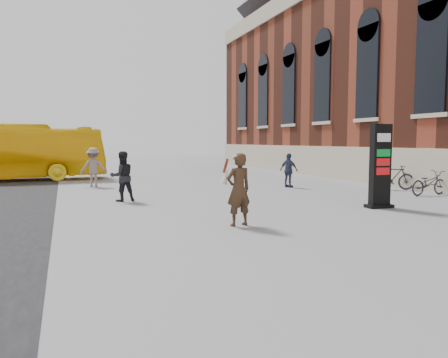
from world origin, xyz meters
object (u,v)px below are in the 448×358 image
object	(u,v)px
pedestrian_a	(122,176)
bike_7	(393,177)
woman	(238,189)
pedestrian_c	(289,170)
info_pylon	(380,166)
bike_6	(429,183)
pedestrian_b	(93,167)

from	to	relation	value
pedestrian_a	bike_7	distance (m)	11.42
woman	pedestrian_c	world-z (taller)	woman
info_pylon	bike_6	world-z (taller)	info_pylon
info_pylon	pedestrian_b	distance (m)	12.68
info_pylon	bike_6	size ratio (longest dim) A/B	1.45
pedestrian_a	pedestrian_c	distance (m)	7.98
pedestrian_c	info_pylon	bearing A→B (deg)	149.66
pedestrian_a	pedestrian_b	bearing A→B (deg)	-93.58
woman	pedestrian_c	size ratio (longest dim) A/B	1.17
pedestrian_a	pedestrian_c	xyz separation A→B (m)	(7.70, 2.08, -0.10)
pedestrian_a	bike_6	xyz separation A→B (m)	(11.41, -2.38, -0.40)
info_pylon	pedestrian_c	size ratio (longest dim) A/B	1.70
pedestrian_b	pedestrian_a	bearing A→B (deg)	99.13
woman	info_pylon	bearing A→B (deg)	-175.78
info_pylon	bike_7	size ratio (longest dim) A/B	1.44
pedestrian_a	pedestrian_b	distance (m)	5.48
pedestrian_c	bike_7	distance (m)	4.48
pedestrian_b	bike_7	bearing A→B (deg)	156.50
woman	pedestrian_b	bearing A→B (deg)	-84.22
pedestrian_b	bike_6	world-z (taller)	pedestrian_b
pedestrian_c	bike_7	size ratio (longest dim) A/B	0.85
info_pylon	woman	xyz separation A→B (m)	(-5.29, -1.19, -0.39)
pedestrian_a	pedestrian_c	size ratio (longest dim) A/B	1.13
pedestrian_c	bike_7	xyz separation A→B (m)	(3.71, -2.50, -0.23)
info_pylon	bike_7	world-z (taller)	info_pylon
woman	bike_6	distance (m)	9.79
woman	bike_7	bearing A→B (deg)	-159.65
pedestrian_c	bike_6	size ratio (longest dim) A/B	0.85
woman	pedestrian_c	distance (m)	9.41
pedestrian_b	bike_7	size ratio (longest dim) A/B	0.98
woman	pedestrian_b	size ratio (longest dim) A/B	1.01
woman	pedestrian_a	xyz separation A→B (m)	(-2.15, 5.52, -0.05)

